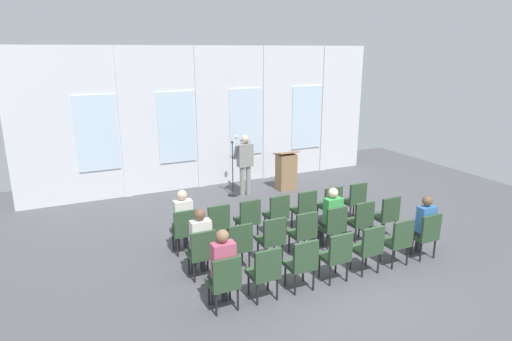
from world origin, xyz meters
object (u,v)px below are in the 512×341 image
at_px(audience_r0_c0, 183,218).
at_px(chair_r1_c3, 304,231).
at_px(chair_r2_c0, 225,280).
at_px(chair_r2_c5, 398,239).
at_px(chair_r1_c6, 387,214).
at_px(chair_r0_c6, 355,199).
at_px(audience_r2_c0, 222,265).
at_px(mic_stand, 233,184).
at_px(chair_r1_c0, 202,251).
at_px(audience_r2_c6, 423,223).
at_px(audience_r1_c0, 200,239).
at_px(chair_r1_c1, 238,244).
at_px(chair_r2_c4, 368,246).
at_px(chair_r0_c2, 248,217).
at_px(audience_r1_c4, 331,215).
at_px(chair_r0_c4, 305,207).
at_px(chair_r2_c3, 337,254).
at_px(chair_r2_c6, 426,233).
at_px(chair_r1_c4, 333,225).
at_px(chair_r0_c5, 330,203).
at_px(chair_r1_c2, 272,237).
at_px(chair_r1_c5, 361,219).
at_px(chair_r2_c1, 265,270).
at_px(chair_r0_c0, 184,228).
at_px(chair_r2_c2, 302,262).
at_px(speaker, 245,161).
at_px(lectern, 286,171).
at_px(chair_r0_c1, 217,223).

bearing_deg(audience_r0_c0, chair_r1_c3, -29.56).
height_order(chair_r2_c0, chair_r2_c5, same).
height_order(chair_r1_c6, chair_r2_c5, same).
distance_m(chair_r0_c6, audience_r2_c0, 4.70).
xyz_separation_m(mic_stand, chair_r1_c0, (-2.25, -4.05, 0.20)).
bearing_deg(audience_r2_c6, audience_r1_c0, 165.22).
bearing_deg(chair_r1_c1, chair_r2_c4, -27.85).
xyz_separation_m(chair_r0_c2, audience_r1_c4, (1.40, -1.02, 0.19)).
bearing_deg(chair_r0_c2, chair_r0_c4, 0.00).
bearing_deg(chair_r2_c3, chair_r0_c2, 107.51).
height_order(audience_r1_c0, chair_r2_c5, audience_r1_c0).
distance_m(mic_stand, chair_r2_c6, 5.51).
height_order(audience_r1_c0, chair_r2_c6, audience_r1_c0).
distance_m(chair_r2_c0, chair_r2_c5, 3.49).
height_order(mic_stand, chair_r1_c0, mic_stand).
bearing_deg(chair_r1_c4, audience_r2_c6, -36.23).
bearing_deg(chair_r2_c6, chair_r1_c0, 165.20).
distance_m(chair_r0_c5, chair_r2_c0, 4.13).
relative_size(chair_r0_c4, chair_r1_c2, 1.00).
bearing_deg(chair_r2_c6, audience_r0_c0, 151.29).
bearing_deg(audience_r2_c0, audience_r2_c6, 0.05).
bearing_deg(chair_r0_c2, chair_r2_c6, -38.40).
bearing_deg(chair_r0_c4, chair_r1_c2, -141.60).
relative_size(chair_r0_c4, chair_r1_c5, 1.00).
bearing_deg(audience_r1_c4, chair_r0_c4, 90.00).
bearing_deg(chair_r1_c1, chair_r1_c0, 180.00).
distance_m(mic_stand, chair_r2_c1, 5.38).
relative_size(chair_r0_c4, audience_r2_c6, 0.73).
bearing_deg(chair_r1_c5, chair_r1_c3, 180.00).
relative_size(chair_r0_c5, audience_r2_c0, 0.70).
relative_size(chair_r0_c2, chair_r2_c1, 1.00).
bearing_deg(chair_r1_c4, audience_r1_c0, 178.32).
bearing_deg(chair_r2_c4, chair_r1_c5, 57.76).
bearing_deg(chair_r0_c0, audience_r1_c4, -20.15).
distance_m(chair_r0_c5, chair_r2_c2, 3.05).
relative_size(chair_r0_c6, chair_r2_c0, 1.00).
xyz_separation_m(speaker, audience_r0_c0, (-2.56, -2.73, -0.27)).
bearing_deg(chair_r1_c0, chair_r0_c0, 90.00).
xyz_separation_m(chair_r0_c0, audience_r2_c6, (4.19, -2.13, 0.18)).
bearing_deg(chair_r0_c6, mic_stand, 123.44).
xyz_separation_m(lectern, chair_r1_c5, (-0.37, -3.90, -0.02)).
distance_m(chair_r1_c2, chair_r2_c3, 1.31).
bearing_deg(chair_r2_c6, chair_r0_c6, 90.00).
bearing_deg(chair_r2_c4, chair_r2_c6, 0.00).
height_order(chair_r1_c5, chair_r2_c3, same).
bearing_deg(chair_r1_c3, chair_r2_c2, -122.24).
distance_m(chair_r0_c4, chair_r1_c3, 1.31).
bearing_deg(chair_r2_c0, chair_r0_c1, 72.49).
xyz_separation_m(chair_r0_c0, chair_r2_c3, (2.09, -2.21, 0.00)).
distance_m(chair_r1_c0, chair_r1_c3, 2.09).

